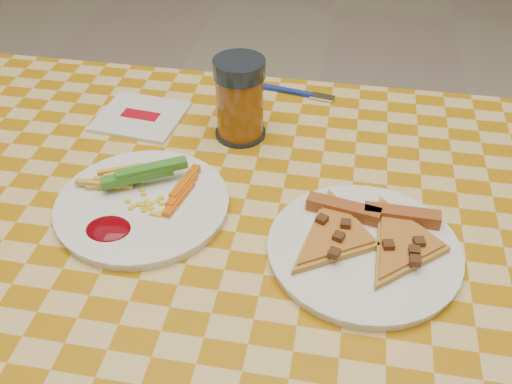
# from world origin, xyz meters

# --- Properties ---
(table) EXTENTS (1.28, 0.88, 0.76)m
(table) POSITION_xyz_m (0.00, 0.00, 0.68)
(table) COLOR silver
(table) RESTS_ON ground
(plate_left) EXTENTS (0.32, 0.32, 0.01)m
(plate_left) POSITION_xyz_m (-0.14, 0.02, 0.76)
(plate_left) COLOR white
(plate_left) RESTS_ON table
(plate_right) EXTENTS (0.26, 0.26, 0.01)m
(plate_right) POSITION_xyz_m (0.17, -0.01, 0.76)
(plate_right) COLOR white
(plate_right) RESTS_ON table
(fries_veggies) EXTENTS (0.19, 0.17, 0.04)m
(fries_veggies) POSITION_xyz_m (-0.15, 0.04, 0.78)
(fries_veggies) COLOR #E6B949
(fries_veggies) RESTS_ON plate_left
(pizza_slices) EXTENTS (0.23, 0.22, 0.02)m
(pizza_slices) POSITION_xyz_m (0.18, 0.00, 0.78)
(pizza_slices) COLOR #C08B3B
(pizza_slices) RESTS_ON plate_right
(drink_glass) EXTENTS (0.09, 0.09, 0.14)m
(drink_glass) POSITION_xyz_m (-0.04, 0.23, 0.82)
(drink_glass) COLOR black
(drink_glass) RESTS_ON table
(napkin) EXTENTS (0.16, 0.15, 0.01)m
(napkin) POSITION_xyz_m (-0.22, 0.25, 0.76)
(napkin) COLOR silver
(napkin) RESTS_ON table
(fork) EXTENTS (0.14, 0.04, 0.01)m
(fork) POSITION_xyz_m (0.04, 0.38, 0.76)
(fork) COLOR navy
(fork) RESTS_ON table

